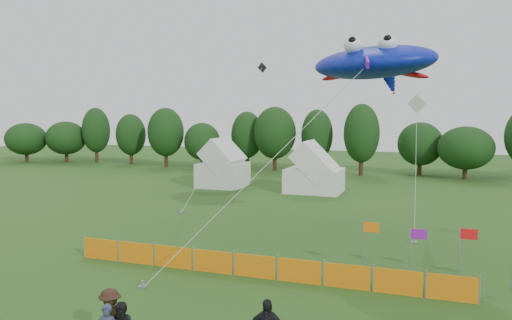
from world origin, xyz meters
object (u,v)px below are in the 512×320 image
(tent_right, at_px, (314,173))
(spectator_c, at_px, (110,319))
(barrier_fence, at_px, (254,266))
(tent_left, at_px, (223,167))
(stingray_kite, at_px, (375,64))

(tent_right, distance_m, spectator_c, 31.33)
(tent_right, bearing_deg, barrier_fence, -82.99)
(tent_left, xyz_separation_m, stingray_kite, (16.10, -16.60, 7.82))
(barrier_fence, relative_size, spectator_c, 9.56)
(tent_right, height_order, stingray_kite, stingray_kite)
(tent_left, distance_m, stingray_kite, 24.42)
(stingray_kite, bearing_deg, spectator_c, -111.48)
(tent_left, height_order, tent_right, tent_left)
(barrier_fence, distance_m, spectator_c, 7.87)
(tent_left, relative_size, barrier_fence, 0.24)
(tent_right, bearing_deg, tent_left, 177.53)
(tent_left, bearing_deg, tent_right, -2.47)
(tent_left, xyz_separation_m, barrier_fence, (12.01, -24.05, -1.39))
(tent_left, bearing_deg, barrier_fence, -63.47)
(spectator_c, distance_m, stingray_kite, 18.44)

